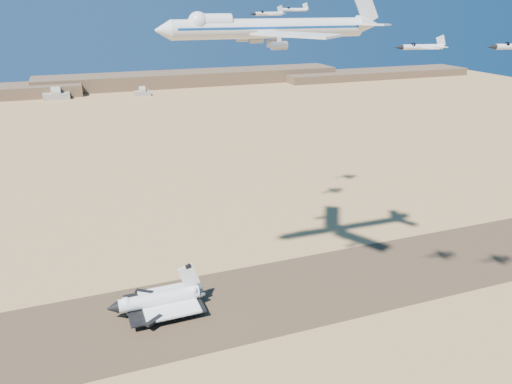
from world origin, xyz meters
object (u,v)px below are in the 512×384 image
object	(u,v)px
chase_jet_a	(422,47)
chase_jet_d	(268,14)
shuttle	(159,300)
crew_c	(191,315)
crew_a	(175,319)
chase_jet_e	(294,10)
carrier_747	(264,28)
crew_b	(184,317)

from	to	relation	value
chase_jet_a	chase_jet_d	distance (m)	89.22
shuttle	chase_jet_d	xyz separation A→B (m)	(60.64, 43.61, 99.77)
crew_c	chase_jet_d	size ratio (longest dim) A/B	0.11
crew_a	crew_c	world-z (taller)	crew_c
crew_a	chase_jet_e	bearing A→B (deg)	-61.84
shuttle	crew_a	size ratio (longest dim) A/B	20.79
crew_a	chase_jet_e	size ratio (longest dim) A/B	0.11
chase_jet_d	chase_jet_a	bearing A→B (deg)	-91.99
shuttle	carrier_747	xyz separation A→B (m)	(40.05, -4.30, 96.38)
carrier_747	chase_jet_a	distance (m)	51.09
carrier_747	crew_a	bearing A→B (deg)	-172.85
shuttle	crew_b	xyz separation A→B (m)	(7.61, -8.13, -3.85)
crew_a	chase_jet_d	world-z (taller)	chase_jet_d
crew_c	chase_jet_e	distance (m)	145.47
shuttle	crew_c	distance (m)	13.51
crew_a	chase_jet_a	xyz separation A→B (m)	(66.94, -36.61, 96.72)
carrier_747	shuttle	bearing A→B (deg)	174.94
shuttle	chase_jet_d	size ratio (longest dim) A/B	2.20
crew_c	crew_b	bearing A→B (deg)	43.54
shuttle	chase_jet_e	xyz separation A→B (m)	(81.55, 63.41, 101.00)
shuttle	crew_c	world-z (taller)	shuttle
chase_jet_e	crew_c	bearing A→B (deg)	-130.41
crew_b	crew_c	distance (m)	2.65
carrier_747	chase_jet_a	bearing A→B (deg)	-51.45
crew_b	chase_jet_e	xyz separation A→B (m)	(73.94, 71.54, 104.86)
chase_jet_e	shuttle	bearing A→B (deg)	-137.55
crew_a	chase_jet_d	xyz separation A→B (m)	(56.50, 51.73, 103.65)
carrier_747	chase_jet_a	xyz separation A→B (m)	(31.02, -40.44, -3.54)
chase_jet_e	carrier_747	bearing A→B (deg)	-116.93
carrier_747	crew_a	distance (m)	106.58
crew_b	chase_jet_e	bearing A→B (deg)	-48.15
shuttle	chase_jet_d	distance (m)	124.63
carrier_747	crew_b	distance (m)	105.42
chase_jet_e	chase_jet_a	bearing A→B (deg)	-90.95
crew_a	chase_jet_e	world-z (taller)	chase_jet_e
crew_a	crew_b	bearing A→B (deg)	-104.62
carrier_747	chase_jet_a	world-z (taller)	carrier_747
crew_a	chase_jet_d	distance (m)	128.89
crew_c	chase_jet_d	bearing A→B (deg)	-95.67
crew_b	crew_c	world-z (taller)	crew_c
chase_jet_d	chase_jet_e	world-z (taller)	chase_jet_e
crew_a	chase_jet_e	distance (m)	148.70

